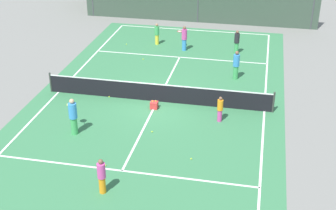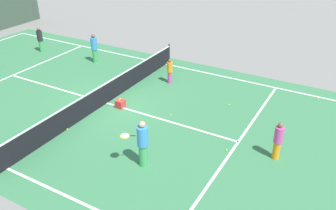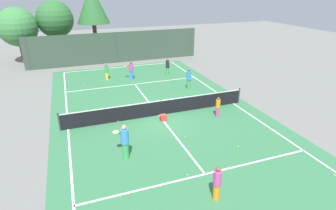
{
  "view_description": "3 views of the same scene",
  "coord_description": "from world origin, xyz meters",
  "px_view_note": "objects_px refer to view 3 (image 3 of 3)",
  "views": [
    {
      "loc": [
        5.07,
        -21.62,
        11.18
      ],
      "look_at": [
        0.92,
        -1.68,
        0.73
      ],
      "focal_mm": 50.99,
      "sensor_mm": 36.0,
      "label": 1
    },
    {
      "loc": [
        -11.29,
        -9.69,
        7.86
      ],
      "look_at": [
        -0.39,
        -3.5,
        1.03
      ],
      "focal_mm": 38.32,
      "sensor_mm": 36.0,
      "label": 2
    },
    {
      "loc": [
        -4.93,
        -15.09,
        7.58
      ],
      "look_at": [
        0.22,
        -1.11,
        1.12
      ],
      "focal_mm": 29.47,
      "sensor_mm": 36.0,
      "label": 3
    }
  ],
  "objects_px": {
    "tennis_ball_7": "(110,90)",
    "ball_crate": "(163,118)",
    "player_1": "(217,183)",
    "player_4": "(106,71)",
    "player_0": "(168,67)",
    "tennis_ball_1": "(187,175)",
    "player_3": "(189,79)",
    "player_2": "(125,141)",
    "tennis_ball_5": "(128,114)",
    "tennis_ball_8": "(118,121)",
    "tennis_ball_3": "(84,83)",
    "player_6": "(218,107)",
    "tennis_ball_9": "(185,137)",
    "player_5": "(131,70)",
    "tennis_ball_0": "(238,147)",
    "tennis_ball_4": "(335,175)",
    "tennis_ball_2": "(219,94)"
  },
  "relations": [
    {
      "from": "tennis_ball_0",
      "to": "tennis_ball_4",
      "type": "xyz_separation_m",
      "value": [
        2.63,
        -3.43,
        0.0
      ]
    },
    {
      "from": "tennis_ball_0",
      "to": "tennis_ball_5",
      "type": "bearing_deg",
      "value": 126.94
    },
    {
      "from": "player_2",
      "to": "player_5",
      "type": "distance_m",
      "value": 12.08
    },
    {
      "from": "player_4",
      "to": "tennis_ball_9",
      "type": "distance_m",
      "value": 11.9
    },
    {
      "from": "player_5",
      "to": "ball_crate",
      "type": "bearing_deg",
      "value": -90.19
    },
    {
      "from": "player_6",
      "to": "tennis_ball_9",
      "type": "distance_m",
      "value": 3.45
    },
    {
      "from": "player_3",
      "to": "tennis_ball_3",
      "type": "distance_m",
      "value": 8.86
    },
    {
      "from": "tennis_ball_2",
      "to": "player_2",
      "type": "bearing_deg",
      "value": -145.53
    },
    {
      "from": "player_1",
      "to": "player_4",
      "type": "distance_m",
      "value": 16.45
    },
    {
      "from": "player_1",
      "to": "player_5",
      "type": "height_order",
      "value": "player_5"
    },
    {
      "from": "tennis_ball_1",
      "to": "tennis_ball_3",
      "type": "bearing_deg",
      "value": 102.82
    },
    {
      "from": "player_3",
      "to": "tennis_ball_7",
      "type": "bearing_deg",
      "value": 163.29
    },
    {
      "from": "ball_crate",
      "to": "player_6",
      "type": "bearing_deg",
      "value": -10.96
    },
    {
      "from": "tennis_ball_7",
      "to": "player_6",
      "type": "bearing_deg",
      "value": -51.3
    },
    {
      "from": "player_2",
      "to": "tennis_ball_9",
      "type": "height_order",
      "value": "player_2"
    },
    {
      "from": "tennis_ball_1",
      "to": "tennis_ball_3",
      "type": "relative_size",
      "value": 1.0
    },
    {
      "from": "ball_crate",
      "to": "tennis_ball_4",
      "type": "relative_size",
      "value": 6.45
    },
    {
      "from": "player_1",
      "to": "player_4",
      "type": "xyz_separation_m",
      "value": [
        -1.65,
        16.37,
        -0.01
      ]
    },
    {
      "from": "player_5",
      "to": "tennis_ball_4",
      "type": "height_order",
      "value": "player_5"
    },
    {
      "from": "tennis_ball_1",
      "to": "tennis_ball_9",
      "type": "xyz_separation_m",
      "value": [
        1.24,
        3.05,
        0.0
      ]
    },
    {
      "from": "player_0",
      "to": "tennis_ball_3",
      "type": "height_order",
      "value": "player_0"
    },
    {
      "from": "tennis_ball_1",
      "to": "tennis_ball_7",
      "type": "xyz_separation_m",
      "value": [
        -1.42,
        11.73,
        0.0
      ]
    },
    {
      "from": "player_1",
      "to": "tennis_ball_5",
      "type": "bearing_deg",
      "value": 99.66
    },
    {
      "from": "player_3",
      "to": "tennis_ball_9",
      "type": "relative_size",
      "value": 25.68
    },
    {
      "from": "tennis_ball_8",
      "to": "tennis_ball_0",
      "type": "bearing_deg",
      "value": -43.52
    },
    {
      "from": "player_2",
      "to": "tennis_ball_5",
      "type": "bearing_deg",
      "value": 76.17
    },
    {
      "from": "tennis_ball_9",
      "to": "player_6",
      "type": "bearing_deg",
      "value": 30.25
    },
    {
      "from": "player_0",
      "to": "tennis_ball_4",
      "type": "bearing_deg",
      "value": -83.81
    },
    {
      "from": "ball_crate",
      "to": "tennis_ball_2",
      "type": "distance_m",
      "value": 6.0
    },
    {
      "from": "tennis_ball_1",
      "to": "tennis_ball_4",
      "type": "xyz_separation_m",
      "value": [
        6.0,
        -2.23,
        0.0
      ]
    },
    {
      "from": "tennis_ball_7",
      "to": "tennis_ball_5",
      "type": "bearing_deg",
      "value": -85.27
    },
    {
      "from": "player_4",
      "to": "tennis_ball_5",
      "type": "relative_size",
      "value": 22.22
    },
    {
      "from": "player_0",
      "to": "tennis_ball_1",
      "type": "distance_m",
      "value": 14.69
    },
    {
      "from": "tennis_ball_7",
      "to": "tennis_ball_8",
      "type": "height_order",
      "value": "same"
    },
    {
      "from": "player_0",
      "to": "player_6",
      "type": "distance_m",
      "value": 9.29
    },
    {
      "from": "player_1",
      "to": "player_3",
      "type": "bearing_deg",
      "value": 70.8
    },
    {
      "from": "player_1",
      "to": "player_2",
      "type": "xyz_separation_m",
      "value": [
        -2.68,
        3.92,
        0.16
      ]
    },
    {
      "from": "player_3",
      "to": "player_6",
      "type": "height_order",
      "value": "player_3"
    },
    {
      "from": "tennis_ball_8",
      "to": "tennis_ball_4",
      "type": "bearing_deg",
      "value": -46.9
    },
    {
      "from": "player_0",
      "to": "tennis_ball_5",
      "type": "height_order",
      "value": "player_0"
    },
    {
      "from": "player_5",
      "to": "tennis_ball_1",
      "type": "bearing_deg",
      "value": -93.33
    },
    {
      "from": "player_3",
      "to": "tennis_ball_7",
      "type": "distance_m",
      "value": 6.25
    },
    {
      "from": "tennis_ball_1",
      "to": "tennis_ball_3",
      "type": "xyz_separation_m",
      "value": [
        -3.23,
        14.18,
        0.0
      ]
    },
    {
      "from": "tennis_ball_2",
      "to": "tennis_ball_3",
      "type": "bearing_deg",
      "value": 146.73
    },
    {
      "from": "player_5",
      "to": "player_6",
      "type": "height_order",
      "value": "player_5"
    },
    {
      "from": "tennis_ball_7",
      "to": "ball_crate",
      "type": "bearing_deg",
      "value": -70.79
    },
    {
      "from": "player_6",
      "to": "tennis_ball_1",
      "type": "xyz_separation_m",
      "value": [
        -4.17,
        -4.76,
        -0.63
      ]
    },
    {
      "from": "tennis_ball_4",
      "to": "tennis_ball_9",
      "type": "relative_size",
      "value": 1.0
    },
    {
      "from": "player_6",
      "to": "tennis_ball_5",
      "type": "height_order",
      "value": "player_6"
    },
    {
      "from": "player_5",
      "to": "tennis_ball_3",
      "type": "bearing_deg",
      "value": 176.29
    }
  ]
}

